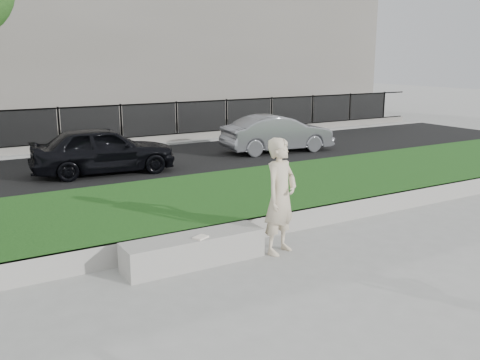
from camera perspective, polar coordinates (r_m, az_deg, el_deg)
ground at (r=8.89m, az=2.97°, el=-8.64°), size 90.00×90.00×0.00m
grass_bank at (r=11.31m, az=-5.50°, el=-2.84°), size 34.00×4.00×0.40m
grass_kerb at (r=9.65m, az=-0.46°, el=-5.59°), size 34.00×0.08×0.40m
street at (r=16.36m, az=-13.80°, el=1.16°), size 34.00×7.00×0.04m
far_pavement at (r=20.64m, az=-17.54°, el=3.45°), size 34.00×3.00×0.12m
iron_fence at (r=19.60m, az=-16.94°, el=4.44°), size 32.00×0.30×1.50m
building_facade at (r=27.30m, az=-21.89°, el=15.75°), size 34.00×10.00×10.00m
stone_bench at (r=8.72m, az=-4.92°, el=-7.43°), size 2.34×0.59×0.48m
man at (r=9.00m, az=4.34°, el=-1.75°), size 0.85×0.71×1.98m
book at (r=8.52m, az=-4.22°, el=-6.11°), size 0.28×0.24×0.03m
car_dark at (r=15.59m, az=-14.38°, el=3.16°), size 4.12×2.00×1.36m
car_silver at (r=18.65m, az=4.02°, el=4.98°), size 4.00×1.78×1.28m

